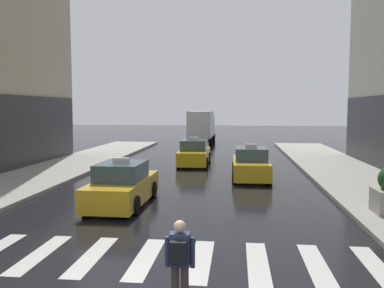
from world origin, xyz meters
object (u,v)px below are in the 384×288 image
(taxi_second, at_px, (251,165))
(pedestrian_with_backpack, at_px, (180,258))
(taxi_third, at_px, (194,154))
(box_truck, at_px, (202,126))
(taxi_lead, at_px, (122,186))

(taxi_second, distance_m, pedestrian_with_backpack, 14.19)
(taxi_third, relative_size, pedestrian_with_backpack, 2.76)
(box_truck, bearing_deg, taxi_third, -86.99)
(taxi_third, bearing_deg, box_truck, 93.01)
(taxi_lead, height_order, box_truck, box_truck)
(taxi_third, relative_size, box_truck, 0.60)
(taxi_lead, distance_m, box_truck, 25.57)
(taxi_third, xyz_separation_m, box_truck, (-0.76, 14.43, 1.13))
(box_truck, bearing_deg, pedestrian_with_backpack, -85.75)
(taxi_second, height_order, taxi_third, same)
(pedestrian_with_backpack, bearing_deg, box_truck, 94.25)
(taxi_second, xyz_separation_m, pedestrian_with_backpack, (-1.75, -14.08, 0.25))
(box_truck, relative_size, pedestrian_with_backpack, 4.58)
(taxi_second, xyz_separation_m, taxi_third, (-3.46, 4.72, 0.00))
(taxi_third, distance_m, box_truck, 14.50)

